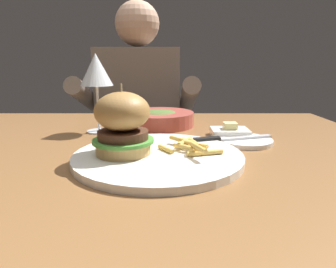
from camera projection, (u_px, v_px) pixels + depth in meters
name	position (u px, v px, depth m)	size (l,w,h in m)	color
dining_table	(148.00, 185.00, 0.69)	(1.12, 0.85, 0.74)	brown
main_plate	(157.00, 157.00, 0.56)	(0.32, 0.32, 0.01)	white
burger_sandwich	(122.00, 123.00, 0.55)	(0.11, 0.11, 0.13)	tan
fries_pile	(188.00, 145.00, 0.58)	(0.12, 0.14, 0.02)	#E0B251
wine_glass	(95.00, 72.00, 0.76)	(0.08, 0.08, 0.20)	silver
bread_plate	(244.00, 141.00, 0.69)	(0.12, 0.12, 0.01)	white
table_knife	(225.00, 139.00, 0.67)	(0.19, 0.07, 0.01)	silver
butter_dish	(229.00, 132.00, 0.74)	(0.09, 0.07, 0.04)	white
soup_bowl	(158.00, 118.00, 0.87)	(0.20, 0.20, 0.05)	#B24C42
diner_person	(139.00, 141.00, 1.39)	(0.51, 0.36, 1.18)	#282833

